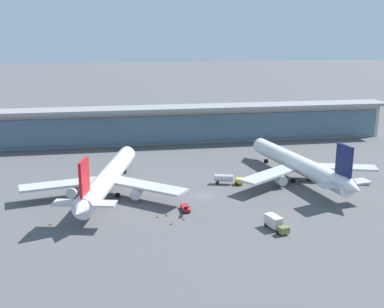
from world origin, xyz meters
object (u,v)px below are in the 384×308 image
at_px(safety_cone_echo, 171,223).
at_px(safety_cone_charlie, 157,216).
at_px(airliner_centre_stand, 299,165).
at_px(safety_cone_bravo, 184,219).
at_px(service_truck_by_tail_olive, 275,223).
at_px(safety_cone_alpha, 50,224).
at_px(service_truck_near_nose_red, 186,208).
at_px(safety_cone_delta, 167,215).
at_px(airliner_left_stand, 108,178).
at_px(service_truck_mid_apron_yellow, 227,179).

bearing_deg(safety_cone_echo, safety_cone_charlie, 118.71).
relative_size(airliner_centre_stand, safety_cone_echo, 85.86).
relative_size(safety_cone_bravo, safety_cone_charlie, 1.00).
relative_size(service_truck_by_tail_olive, safety_cone_alpha, 10.92).
height_order(service_truck_near_nose_red, service_truck_by_tail_olive, service_truck_by_tail_olive).
distance_m(service_truck_near_nose_red, safety_cone_echo, 9.57).
distance_m(safety_cone_bravo, safety_cone_delta, 5.03).
bearing_deg(service_truck_by_tail_olive, airliner_left_stand, 141.05).
relative_size(airliner_left_stand, service_truck_near_nose_red, 8.73).
bearing_deg(safety_cone_charlie, service_truck_by_tail_olive, -24.79).
xyz_separation_m(service_truck_by_tail_olive, safety_cone_bravo, (-20.08, 9.38, -1.37)).
xyz_separation_m(airliner_left_stand, service_truck_by_tail_olive, (38.11, -30.80, -3.36)).
relative_size(service_truck_by_tail_olive, safety_cone_charlie, 10.92).
height_order(safety_cone_bravo, safety_cone_charlie, same).
bearing_deg(airliner_centre_stand, service_truck_mid_apron_yellow, 179.79).
bearing_deg(safety_cone_echo, service_truck_mid_apron_yellow, 53.57).
distance_m(service_truck_by_tail_olive, safety_cone_bravo, 22.21).
bearing_deg(airliner_left_stand, safety_cone_bravo, -49.93).
xyz_separation_m(airliner_centre_stand, safety_cone_alpha, (-71.70, -23.37, -4.73)).
bearing_deg(airliner_centre_stand, safety_cone_alpha, -161.95).
bearing_deg(safety_cone_bravo, service_truck_mid_apron_yellow, 55.99).
bearing_deg(safety_cone_charlie, airliner_left_stand, 122.44).
relative_size(airliner_centre_stand, safety_cone_bravo, 85.86).
height_order(service_truck_near_nose_red, safety_cone_charlie, service_truck_near_nose_red).
bearing_deg(service_truck_mid_apron_yellow, safety_cone_bravo, -124.01).
height_order(service_truck_near_nose_red, safety_cone_delta, service_truck_near_nose_red).
height_order(service_truck_by_tail_olive, safety_cone_bravo, service_truck_by_tail_olive).
xyz_separation_m(safety_cone_bravo, safety_cone_delta, (-3.79, 3.31, 0.00)).
height_order(safety_cone_alpha, safety_cone_bravo, same).
bearing_deg(airliner_centre_stand, airliner_left_stand, -175.93).
bearing_deg(service_truck_near_nose_red, service_truck_by_tail_olive, -39.37).
distance_m(airliner_centre_stand, safety_cone_alpha, 75.56).
relative_size(service_truck_mid_apron_yellow, safety_cone_delta, 12.69).
height_order(safety_cone_delta, safety_cone_echo, same).
height_order(safety_cone_charlie, safety_cone_delta, same).
bearing_deg(airliner_left_stand, airliner_centre_stand, 4.07).
relative_size(safety_cone_alpha, safety_cone_delta, 1.00).
distance_m(service_truck_mid_apron_yellow, service_truck_by_tail_olive, 35.12).
xyz_separation_m(service_truck_near_nose_red, safety_cone_echo, (-4.78, -8.28, -0.49)).
relative_size(airliner_left_stand, safety_cone_bravo, 85.03).
height_order(airliner_left_stand, safety_cone_bravo, airliner_left_stand).
bearing_deg(safety_cone_charlie, safety_cone_bravo, -23.99).
relative_size(service_truck_by_tail_olive, safety_cone_bravo, 10.92).
distance_m(service_truck_mid_apron_yellow, safety_cone_bravo, 30.95).
bearing_deg(safety_cone_bravo, airliner_centre_stand, 32.61).
bearing_deg(safety_cone_delta, airliner_left_stand, 128.15).
distance_m(service_truck_near_nose_red, safety_cone_bravo, 6.12).
xyz_separation_m(service_truck_near_nose_red, safety_cone_charlie, (-7.56, -3.20, -0.49)).
height_order(service_truck_near_nose_red, safety_cone_alpha, service_truck_near_nose_red).
bearing_deg(safety_cone_bravo, service_truck_near_nose_red, 76.51).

